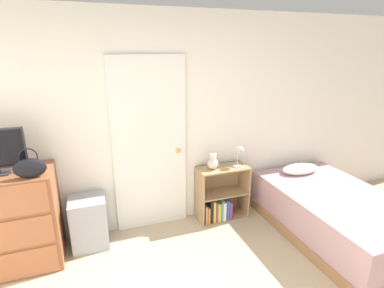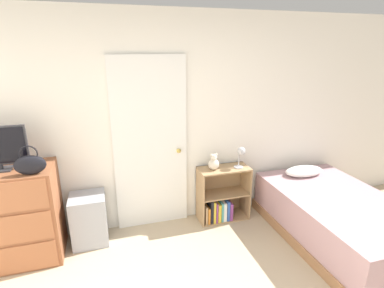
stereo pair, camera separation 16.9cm
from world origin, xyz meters
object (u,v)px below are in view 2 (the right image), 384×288
at_px(bookshelf, 220,200).
at_px(desk_lamp, 241,153).
at_px(storage_bin, 89,219).
at_px(bed, 338,218).
at_px(dresser, 14,216).
at_px(teddy_bear, 214,163).
at_px(handbag, 30,164).

height_order(bookshelf, desk_lamp, desk_lamp).
relative_size(storage_bin, bed, 0.30).
xyz_separation_m(desk_lamp, bed, (0.90, -0.75, -0.63)).
relative_size(bookshelf, bed, 0.37).
bearing_deg(bed, storage_bin, 164.47).
height_order(dresser, storage_bin, dresser).
distance_m(teddy_bear, desk_lamp, 0.36).
bearing_deg(storage_bin, handbag, -147.72).
xyz_separation_m(handbag, storage_bin, (0.43, 0.27, -0.82)).
xyz_separation_m(bookshelf, teddy_bear, (-0.10, 0.00, 0.53)).
bearing_deg(desk_lamp, storage_bin, 179.64).
xyz_separation_m(dresser, storage_bin, (0.70, 0.09, -0.22)).
xyz_separation_m(teddy_bear, desk_lamp, (0.34, -0.04, 0.10)).
bearing_deg(desk_lamp, bed, -39.83).
distance_m(storage_bin, teddy_bear, 1.58).
height_order(bookshelf, bed, bookshelf).
distance_m(handbag, desk_lamp, 2.30).
bearing_deg(bed, teddy_bear, 147.37).
xyz_separation_m(storage_bin, desk_lamp, (1.84, -0.01, 0.60)).
height_order(dresser, bookshelf, dresser).
bearing_deg(storage_bin, desk_lamp, -0.36).
bearing_deg(storage_bin, teddy_bear, 1.21).
xyz_separation_m(storage_bin, bed, (2.74, -0.76, -0.02)).
distance_m(dresser, teddy_bear, 2.22).
bearing_deg(storage_bin, bed, -15.53).
bearing_deg(teddy_bear, handbag, -171.07).
relative_size(handbag, desk_lamp, 1.05).
height_order(handbag, storage_bin, handbag).
height_order(bookshelf, teddy_bear, teddy_bear).
height_order(dresser, handbag, handbag).
distance_m(bookshelf, teddy_bear, 0.54).
distance_m(dresser, handbag, 0.68).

